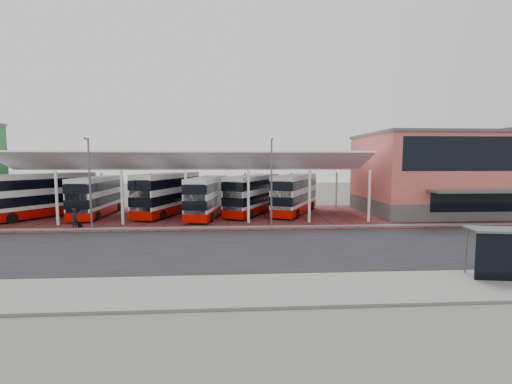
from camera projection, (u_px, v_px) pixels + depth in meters
ground at (253, 245)px, 24.94m from camera, size 140.00×140.00×0.00m
road at (254, 248)px, 23.94m from camera, size 120.00×14.00×0.02m
forecourt at (265, 216)px, 37.98m from camera, size 72.00×16.00×0.06m
sidewalk at (264, 290)px, 15.99m from camera, size 120.00×4.00×0.14m
north_kerb at (250, 227)px, 31.09m from camera, size 120.00×0.80×0.14m
yellow_line_near at (260, 277)px, 17.98m from camera, size 120.00×0.12×0.01m
yellow_line_far at (260, 275)px, 18.28m from camera, size 120.00×0.12×0.01m
canopy at (192, 164)px, 37.89m from camera, size 37.00×11.63×7.07m
terminal at (444, 173)px, 39.78m from camera, size 18.40×14.40×9.25m
lamp_west at (90, 181)px, 29.91m from camera, size 0.16×0.90×8.07m
lamp_east at (271, 180)px, 30.90m from camera, size 0.16×0.90×8.07m
bus_0 at (41, 196)px, 36.62m from camera, size 8.28×11.05×4.70m
bus_1 at (98, 196)px, 37.82m from camera, size 2.64×10.43×4.30m
bus_2 at (168, 194)px, 38.65m from camera, size 5.96×11.55×4.66m
bus_3 at (208, 197)px, 37.06m from camera, size 4.05×10.66×4.29m
bus_4 at (253, 195)px, 39.05m from camera, size 6.99×10.67×4.41m
bus_5 at (295, 194)px, 39.46m from camera, size 6.94×10.84×4.46m
pedestrian at (75, 218)px, 30.39m from camera, size 0.61×0.77×1.86m
suitcase at (80, 225)px, 30.90m from camera, size 0.32×0.23×0.55m
bus_shelter at (509, 248)px, 17.18m from camera, size 3.32×1.94×2.52m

